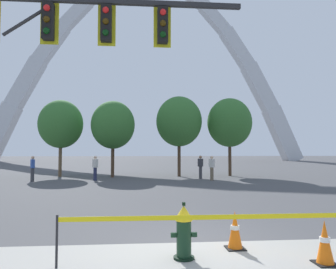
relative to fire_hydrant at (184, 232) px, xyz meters
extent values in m
plane|color=#474749|center=(0.34, 1.04, -0.47)|extent=(240.00, 240.00, 0.00)
cylinder|color=black|center=(0.00, -0.01, -0.44)|extent=(0.36, 0.36, 0.05)
cylinder|color=#14331E|center=(0.00, -0.01, -0.11)|extent=(0.26, 0.26, 0.62)
cylinder|color=gold|center=(0.00, -0.01, 0.22)|extent=(0.30, 0.30, 0.04)
cone|color=gold|center=(0.00, -0.01, 0.35)|extent=(0.30, 0.30, 0.22)
cylinder|color=black|center=(0.00, -0.01, 0.49)|extent=(0.06, 0.06, 0.06)
cylinder|color=#14331E|center=(-0.18, -0.01, -0.04)|extent=(0.10, 0.09, 0.09)
cylinder|color=#14331E|center=(0.18, -0.01, -0.04)|extent=(0.10, 0.09, 0.09)
cylinder|color=#14331E|center=(0.00, 0.19, -0.14)|extent=(0.13, 0.14, 0.13)
cylinder|color=black|center=(0.00, 0.27, -0.14)|extent=(0.15, 0.03, 0.15)
cylinder|color=#232326|center=(-2.11, -0.27, -0.04)|extent=(0.04, 0.04, 0.86)
cube|color=yellow|center=(0.64, -0.29, 0.31)|extent=(5.51, 0.05, 0.08)
cube|color=black|center=(1.06, 0.49, -0.45)|extent=(0.36, 0.36, 0.03)
cone|color=orange|center=(1.06, 0.49, -0.09)|extent=(0.28, 0.28, 0.70)
cylinder|color=white|center=(1.06, 0.49, -0.05)|extent=(0.17, 0.17, 0.08)
cube|color=black|center=(2.31, -0.47, -0.45)|extent=(0.36, 0.36, 0.03)
cone|color=orange|center=(2.31, -0.47, -0.09)|extent=(0.28, 0.28, 0.70)
cylinder|color=white|center=(2.31, -0.47, -0.05)|extent=(0.17, 0.17, 0.08)
cube|color=#232326|center=(-2.02, 2.22, 5.13)|extent=(7.60, 0.12, 0.12)
cylinder|color=#232326|center=(-3.54, 2.22, 4.58)|extent=(1.11, 0.08, 0.81)
cube|color=black|center=(-3.02, 2.22, 4.58)|extent=(0.26, 0.24, 0.90)
cube|color=gold|center=(-3.02, 2.36, 4.58)|extent=(0.44, 0.03, 1.04)
sphere|color=red|center=(-3.02, 2.09, 4.86)|extent=(0.16, 0.16, 0.16)
sphere|color=#392706|center=(-3.02, 2.09, 4.58)|extent=(0.16, 0.16, 0.16)
sphere|color=black|center=(-3.02, 2.09, 4.30)|extent=(0.16, 0.16, 0.16)
cube|color=black|center=(-1.62, 2.22, 4.58)|extent=(0.26, 0.24, 0.90)
cube|color=gold|center=(-1.62, 2.36, 4.58)|extent=(0.44, 0.03, 1.04)
sphere|color=red|center=(-1.62, 2.09, 4.86)|extent=(0.16, 0.16, 0.16)
sphere|color=#392706|center=(-1.62, 2.09, 4.58)|extent=(0.16, 0.16, 0.16)
sphere|color=black|center=(-1.62, 2.09, 4.30)|extent=(0.16, 0.16, 0.16)
cube|color=black|center=(-0.22, 2.22, 4.58)|extent=(0.26, 0.24, 0.90)
cube|color=gold|center=(-0.22, 2.36, 4.58)|extent=(0.44, 0.03, 1.04)
sphere|color=red|center=(-0.22, 2.09, 4.86)|extent=(0.16, 0.16, 0.16)
sphere|color=#392706|center=(-0.22, 2.09, 4.58)|extent=(0.16, 0.16, 0.16)
sphere|color=black|center=(-0.22, 2.09, 4.30)|extent=(0.16, 0.16, 0.16)
cube|color=silver|center=(-27.22, 57.42, 4.77)|extent=(7.41, 3.03, 11.79)
cube|color=silver|center=(-22.63, 57.42, 14.38)|extent=(7.08, 2.76, 10.11)
cube|color=silver|center=(-18.03, 57.42, 22.23)|extent=(6.73, 2.49, 8.44)
cube|color=silver|center=(-13.44, 57.42, 28.35)|extent=(6.33, 2.23, 6.78)
cube|color=silver|center=(14.12, 57.42, 28.35)|extent=(6.33, 2.23, 6.78)
cube|color=silver|center=(18.72, 57.42, 22.23)|extent=(6.73, 2.49, 8.44)
cube|color=silver|center=(23.31, 57.42, 14.38)|extent=(7.08, 2.76, 10.11)
cube|color=silver|center=(27.91, 57.42, 4.77)|extent=(7.41, 3.03, 11.79)
cylinder|color=brown|center=(-6.70, 18.90, 0.76)|extent=(0.24, 0.24, 2.45)
ellipsoid|color=#336B2D|center=(-6.70, 18.90, 3.45)|extent=(3.27, 3.27, 3.59)
cylinder|color=#473323|center=(-2.77, 18.05, 0.73)|extent=(0.24, 0.24, 2.39)
ellipsoid|color=#336B2D|center=(-2.77, 18.05, 3.35)|extent=(3.18, 3.18, 3.50)
cylinder|color=#473323|center=(2.15, 18.52, 0.83)|extent=(0.24, 0.24, 2.59)
ellipsoid|color=#336B2D|center=(2.15, 18.52, 3.68)|extent=(3.46, 3.46, 3.80)
cylinder|color=#473323|center=(6.10, 18.64, 0.82)|extent=(0.24, 0.24, 2.57)
ellipsoid|color=#336B2D|center=(6.10, 18.64, 3.64)|extent=(3.42, 3.42, 3.76)
cylinder|color=brown|center=(3.87, 15.03, -0.05)|extent=(0.22, 0.22, 0.84)
cube|color=beige|center=(3.87, 15.03, 0.64)|extent=(0.36, 0.39, 0.54)
sphere|color=beige|center=(3.87, 15.03, 1.02)|extent=(0.20, 0.20, 0.20)
cylinder|color=#232847|center=(-3.67, 15.54, -0.05)|extent=(0.22, 0.22, 0.84)
cube|color=beige|center=(-3.67, 15.54, 0.64)|extent=(0.38, 0.38, 0.54)
sphere|color=beige|center=(-3.67, 15.54, 1.02)|extent=(0.20, 0.20, 0.20)
cylinder|color=#38383D|center=(3.37, 16.29, -0.05)|extent=(0.22, 0.22, 0.84)
cube|color=#333338|center=(3.37, 16.29, 0.64)|extent=(0.39, 0.34, 0.54)
sphere|color=#936B4C|center=(3.37, 16.29, 1.02)|extent=(0.20, 0.20, 0.20)
cylinder|color=#38383D|center=(-7.47, 15.15, -0.05)|extent=(0.22, 0.22, 0.84)
cube|color=#2D4C99|center=(-7.47, 15.15, 0.64)|extent=(0.34, 0.39, 0.54)
sphere|color=tan|center=(-7.47, 15.15, 1.02)|extent=(0.20, 0.20, 0.20)
camera|label=1|loc=(-0.77, -5.70, 1.42)|focal=34.51mm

